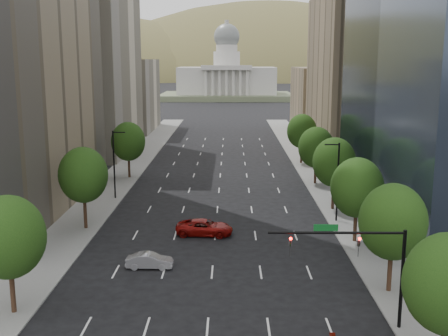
{
  "coord_description": "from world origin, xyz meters",
  "views": [
    {
      "loc": [
        1.5,
        -4.44,
        17.96
      ],
      "look_at": [
        0.96,
        45.71,
        8.0
      ],
      "focal_mm": 43.94,
      "sensor_mm": 36.0,
      "label": 1
    }
  ],
  "objects_px": {
    "car_red_far": "(205,227)",
    "traffic_signal": "(366,256)",
    "car_silver": "(150,261)",
    "capitol": "(227,80)"
  },
  "relations": [
    {
      "from": "car_red_far",
      "to": "traffic_signal",
      "type": "bearing_deg",
      "value": -145.32
    },
    {
      "from": "traffic_signal",
      "to": "car_silver",
      "type": "height_order",
      "value": "traffic_signal"
    },
    {
      "from": "traffic_signal",
      "to": "car_red_far",
      "type": "relative_size",
      "value": 1.55
    },
    {
      "from": "traffic_signal",
      "to": "car_silver",
      "type": "xyz_separation_m",
      "value": [
        -16.03,
        10.87,
        -4.5
      ]
    },
    {
      "from": "car_red_far",
      "to": "capitol",
      "type": "bearing_deg",
      "value": 4.36
    },
    {
      "from": "car_silver",
      "to": "car_red_far",
      "type": "height_order",
      "value": "car_red_far"
    },
    {
      "from": "capitol",
      "to": "car_red_far",
      "type": "relative_size",
      "value": 10.2
    },
    {
      "from": "traffic_signal",
      "to": "car_silver",
      "type": "bearing_deg",
      "value": 145.86
    },
    {
      "from": "traffic_signal",
      "to": "car_red_far",
      "type": "xyz_separation_m",
      "value": [
        -11.64,
        20.15,
        -4.36
      ]
    },
    {
      "from": "traffic_signal",
      "to": "car_silver",
      "type": "distance_m",
      "value": 19.88
    }
  ]
}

